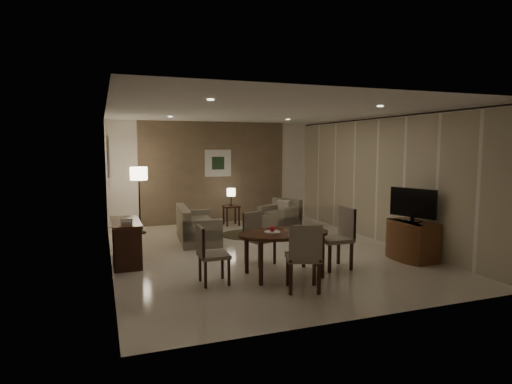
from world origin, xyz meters
name	(u,v)px	position (x,y,z in m)	size (l,w,h in m)	color
room_shell	(253,181)	(0.00, 0.40, 1.35)	(5.50, 7.00, 2.70)	beige
taupe_accent	(214,172)	(0.00, 3.48, 1.35)	(3.96, 0.03, 2.70)	#7D634D
curtain_wall	(377,180)	(2.68, 0.00, 1.32)	(0.08, 6.70, 2.58)	#BAB291
curtain_rod	(379,118)	(2.68, 0.00, 2.64)	(0.03, 0.03, 6.80)	black
art_back_frame	(218,163)	(0.10, 3.46, 1.60)	(0.72, 0.03, 0.72)	silver
art_back_canvas	(218,163)	(0.10, 3.44, 1.60)	(0.34, 0.01, 0.34)	#1D341C
art_left_frame	(108,156)	(-2.72, 1.20, 1.85)	(0.03, 0.60, 0.80)	silver
art_left_canvas	(109,156)	(-2.71, 1.20, 1.85)	(0.01, 0.46, 0.64)	gray
downlight_nl	(211,100)	(-1.40, -1.80, 2.69)	(0.10, 0.10, 0.01)	white
downlight_nr	(380,106)	(1.40, -1.80, 2.69)	(0.10, 0.10, 0.01)	white
downlight_fl	(170,117)	(-1.40, 1.80, 2.69)	(0.10, 0.10, 0.01)	white
downlight_fr	(288,120)	(1.40, 1.80, 2.69)	(0.10, 0.10, 0.01)	white
console_desk	(126,242)	(-2.49, 0.00, 0.38)	(0.48, 1.20, 0.75)	#4C2718
telephone	(127,221)	(-2.49, -0.30, 0.80)	(0.20, 0.14, 0.09)	white
tv_cabinet	(412,240)	(2.40, -1.50, 0.35)	(0.48, 0.90, 0.70)	brown
flat_tv	(413,204)	(2.38, -1.50, 1.02)	(0.06, 0.88, 0.60)	black
dining_table	(284,254)	(-0.19, -1.60, 0.35)	(1.49, 0.93, 0.70)	#4C2718
chair_near	(303,257)	(-0.21, -2.33, 0.49)	(0.47, 0.47, 0.98)	gray
chair_far	(260,239)	(-0.30, -0.83, 0.45)	(0.43, 0.43, 0.89)	gray
chair_left	(214,255)	(-1.32, -1.61, 0.44)	(0.43, 0.43, 0.88)	gray
chair_right	(335,238)	(0.78, -1.51, 0.51)	(0.49, 0.49, 1.02)	gray
plate_a	(272,232)	(-0.37, -1.55, 0.70)	(0.26, 0.26, 0.02)	white
plate_b	(298,232)	(0.03, -1.65, 0.70)	(0.26, 0.26, 0.02)	white
fruit_apple	(272,229)	(-0.37, -1.55, 0.76)	(0.09, 0.09, 0.09)	red
napkin	(298,230)	(0.03, -1.65, 0.73)	(0.12, 0.08, 0.03)	white
round_rug	(247,234)	(0.29, 1.58, 0.01)	(1.22, 1.22, 0.01)	#454027
sofa	(198,224)	(-0.93, 1.32, 0.37)	(0.79, 1.59, 0.75)	gray
armchair	(280,215)	(1.26, 1.94, 0.37)	(0.83, 0.78, 0.74)	gray
side_table	(231,215)	(0.29, 2.88, 0.26)	(0.40, 0.40, 0.51)	#331711
table_lamp	(231,196)	(0.29, 2.88, 0.76)	(0.22, 0.22, 0.50)	#FFEAC1
floor_lamp	(139,200)	(-2.04, 2.61, 0.78)	(0.40, 0.40, 1.57)	#FFE5B7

